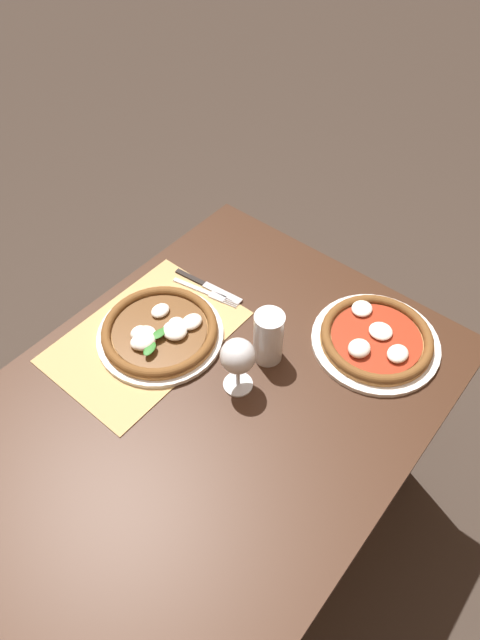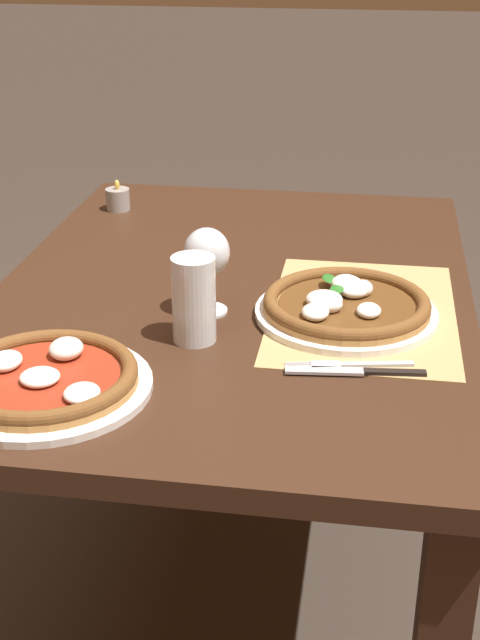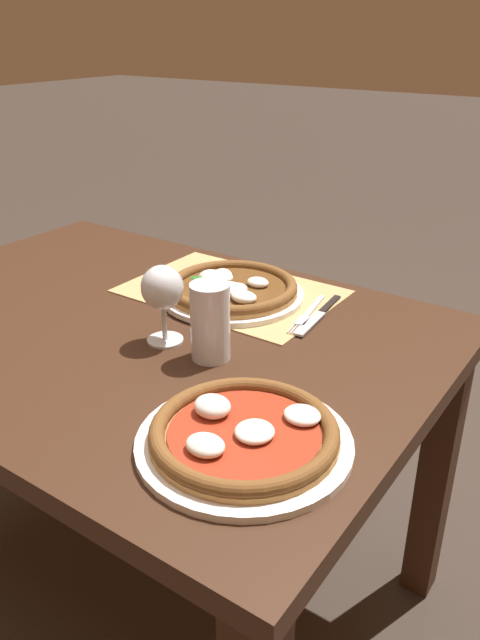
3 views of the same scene
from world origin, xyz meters
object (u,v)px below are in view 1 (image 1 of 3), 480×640
Objects in this scene: pizza_near at (160,331)px; wine_glass at (238,358)px; fork at (206,292)px; pint_glass at (268,338)px; knife at (208,286)px; pizza_far at (376,339)px.

pizza_near is 2.04× the size of wine_glass.
fork is (-0.17, -0.25, -0.10)m from wine_glass.
knife is at bearing -106.90° from pint_glass.
wine_glass is 1.07× the size of pint_glass.
pizza_near is at bearing -86.74° from wine_glass.
pizza_far is 1.47× the size of knife.
pizza_far is 1.59× the size of fork.
wine_glass reaches higher than pint_glass.
pizza_far is 2.19× the size of pint_glass.
pizza_near is 2.18× the size of pint_glass.
knife is at bearing -152.73° from fork.
pizza_far is at bearing 104.76° from knife.
wine_glass is at bearing 56.08° from fork.
wine_glass reaches higher than fork.
pint_glass is 0.67× the size of knife.
pint_glass reaches higher than knife.
fork is (-0.18, -0.01, -0.02)m from pizza_near.
pint_glass is (0.20, -0.18, 0.05)m from pizza_far.
knife is at bearing -125.91° from wine_glass.
pizza_far is 2.05× the size of wine_glass.
pizza_far is at bearing 137.32° from pint_glass.
knife is (-0.21, -0.02, -0.02)m from pizza_near.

